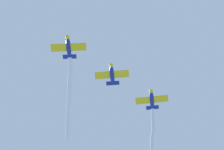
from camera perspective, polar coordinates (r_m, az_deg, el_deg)
airplane_lead at (r=73.81m, az=-6.46°, el=4.12°), size 5.40×6.52×1.71m
smoke_trail_lead at (r=79.11m, az=-6.42°, el=-3.68°), size 17.48×9.22×2.27m
airplane_left_wing at (r=76.44m, az=-0.01°, el=0.08°), size 5.47×6.42×1.71m
airplane_right_wing at (r=80.33m, az=5.92°, el=-3.64°), size 5.54×6.31×1.71m
smoke_trail_right_wing at (r=88.18m, az=5.94°, el=-9.74°), size 16.57×10.92×2.49m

